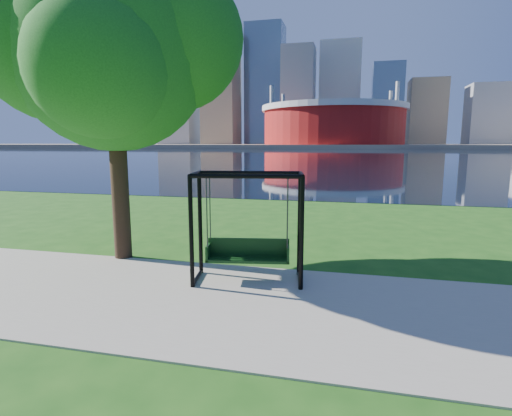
% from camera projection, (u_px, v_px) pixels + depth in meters
% --- Properties ---
extents(ground, '(900.00, 900.00, 0.00)m').
position_uv_depth(ground, '(272.00, 296.00, 7.18)').
color(ground, '#1E5114').
rests_on(ground, ground).
extents(path, '(120.00, 4.00, 0.03)m').
position_uv_depth(path, '(266.00, 306.00, 6.70)').
color(path, '#9E937F').
rests_on(path, ground).
extents(river, '(900.00, 180.00, 0.02)m').
position_uv_depth(river, '(347.00, 154.00, 105.11)').
color(river, black).
rests_on(river, ground).
extents(far_bank, '(900.00, 228.00, 2.00)m').
position_uv_depth(far_bank, '(350.00, 146.00, 300.82)').
color(far_bank, '#937F60').
rests_on(far_bank, ground).
extents(stadium, '(83.00, 83.00, 32.00)m').
position_uv_depth(stadium, '(333.00, 123.00, 232.82)').
color(stadium, maroon).
rests_on(stadium, far_bank).
extents(skyline, '(392.00, 66.00, 96.50)m').
position_uv_depth(skyline, '(346.00, 100.00, 309.06)').
color(skyline, gray).
rests_on(skyline, far_bank).
extents(swing, '(2.24, 1.26, 2.17)m').
position_uv_depth(swing, '(248.00, 230.00, 7.75)').
color(swing, black).
rests_on(swing, ground).
extents(park_tree, '(5.58, 5.04, 6.94)m').
position_uv_depth(park_tree, '(112.00, 47.00, 8.83)').
color(park_tree, black).
rests_on(park_tree, ground).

